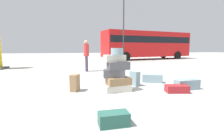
{
  "coord_description": "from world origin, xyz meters",
  "views": [
    {
      "loc": [
        -1.43,
        -4.94,
        1.33
      ],
      "look_at": [
        -0.31,
        0.92,
        0.55
      ],
      "focal_mm": 27.02,
      "sensor_mm": 36.0,
      "label": 1
    }
  ],
  "objects": [
    {
      "name": "lamp_post",
      "position": [
        2.71,
        10.91,
        4.18
      ],
      "size": [
        0.36,
        0.36,
        6.46
      ],
      "color": "#333338",
      "rests_on": "ground"
    },
    {
      "name": "suitcase_slate_white_trunk",
      "position": [
        1.93,
        -0.18,
        0.16
      ],
      "size": [
        0.82,
        0.39,
        0.32
      ],
      "primitive_type": "cube",
      "rotation": [
        0.0,
        0.0,
        0.1
      ],
      "color": "gray",
      "rests_on": "ground"
    },
    {
      "name": "suitcase_tower",
      "position": [
        -0.33,
        0.05,
        0.57
      ],
      "size": [
        0.86,
        0.65,
        1.32
      ],
      "color": "beige",
      "rests_on": "ground"
    },
    {
      "name": "ground_plane",
      "position": [
        0.0,
        0.0,
        0.0
      ],
      "size": [
        80.0,
        80.0,
        0.0
      ],
      "primitive_type": "plane",
      "color": "#9E9E99"
    },
    {
      "name": "suitcase_slate_behind_tower",
      "position": [
        0.46,
        0.68,
        0.25
      ],
      "size": [
        0.31,
        0.43,
        0.51
      ],
      "primitive_type": "cube",
      "rotation": [
        0.0,
        0.0,
        0.37
      ],
      "color": "gray",
      "rests_on": "ground"
    },
    {
      "name": "suitcase_brown_foreground_near",
      "position": [
        -1.6,
        0.29,
        0.26
      ],
      "size": [
        0.31,
        0.4,
        0.52
      ],
      "primitive_type": "cube",
      "rotation": [
        0.0,
        0.0,
        -0.35
      ],
      "color": "olive",
      "rests_on": "ground"
    },
    {
      "name": "suitcase_teal_foreground_far",
      "position": [
        -0.88,
        -2.23,
        0.12
      ],
      "size": [
        0.54,
        0.32,
        0.23
      ],
      "primitive_type": "cube",
      "rotation": [
        0.0,
        0.0,
        0.05
      ],
      "color": "#26594C",
      "rests_on": "ground"
    },
    {
      "name": "parked_bus",
      "position": [
        6.38,
        13.84,
        1.84
      ],
      "size": [
        11.05,
        4.86,
        3.15
      ],
      "rotation": [
        0.0,
        0.0,
        0.23
      ],
      "color": "red",
      "rests_on": "ground"
    },
    {
      "name": "suitcase_slate_right_side",
      "position": [
        1.31,
        1.07,
        0.15
      ],
      "size": [
        0.8,
        0.55,
        0.31
      ],
      "primitive_type": "cube",
      "rotation": [
        0.0,
        0.0,
        -0.39
      ],
      "color": "gray",
      "rests_on": "ground"
    },
    {
      "name": "suitcase_maroon_left_side",
      "position": [
        1.41,
        -0.45,
        0.11
      ],
      "size": [
        0.7,
        0.47,
        0.22
      ],
      "primitive_type": "cube",
      "rotation": [
        0.0,
        0.0,
        -0.17
      ],
      "color": "maroon",
      "rests_on": "ground"
    },
    {
      "name": "person_bearded_onlooker",
      "position": [
        -1.06,
        4.69,
        1.05
      ],
      "size": [
        0.3,
        0.34,
        1.76
      ],
      "rotation": [
        0.0,
        0.0,
        -1.46
      ],
      "color": "#3F334C",
      "rests_on": "ground"
    }
  ]
}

